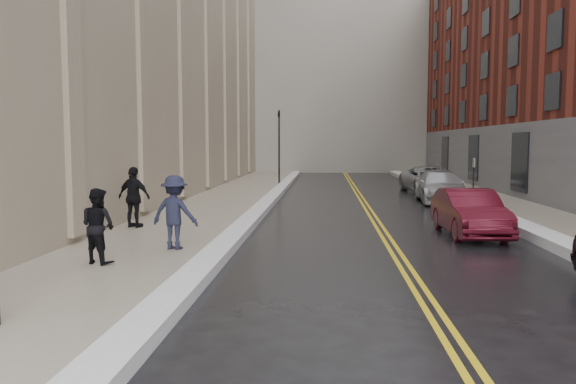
# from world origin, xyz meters

# --- Properties ---
(ground) EXTENTS (160.00, 160.00, 0.00)m
(ground) POSITION_xyz_m (0.00, 0.00, 0.00)
(ground) COLOR black
(ground) RESTS_ON ground
(sidewalk_left) EXTENTS (4.00, 64.00, 0.15)m
(sidewalk_left) POSITION_xyz_m (-4.50, 16.00, 0.07)
(sidewalk_left) COLOR gray
(sidewalk_left) RESTS_ON ground
(sidewalk_right) EXTENTS (3.00, 64.00, 0.15)m
(sidewalk_right) POSITION_xyz_m (9.00, 16.00, 0.07)
(sidewalk_right) COLOR gray
(sidewalk_right) RESTS_ON ground
(lane_stripe_a) EXTENTS (0.12, 64.00, 0.01)m
(lane_stripe_a) POSITION_xyz_m (2.38, 16.00, 0.00)
(lane_stripe_a) COLOR gold
(lane_stripe_a) RESTS_ON ground
(lane_stripe_b) EXTENTS (0.12, 64.00, 0.01)m
(lane_stripe_b) POSITION_xyz_m (2.62, 16.00, 0.00)
(lane_stripe_b) COLOR gold
(lane_stripe_b) RESTS_ON ground
(snow_ridge_left) EXTENTS (0.70, 60.80, 0.26)m
(snow_ridge_left) POSITION_xyz_m (-2.20, 16.00, 0.13)
(snow_ridge_left) COLOR white
(snow_ridge_left) RESTS_ON ground
(snow_ridge_right) EXTENTS (0.85, 60.80, 0.30)m
(snow_ridge_right) POSITION_xyz_m (7.15, 16.00, 0.15)
(snow_ridge_right) COLOR white
(snow_ridge_right) RESTS_ON ground
(traffic_signal) EXTENTS (0.18, 0.15, 5.20)m
(traffic_signal) POSITION_xyz_m (-2.60, 30.00, 3.08)
(traffic_signal) COLOR black
(traffic_signal) RESTS_ON ground
(parking_sign_far) EXTENTS (0.06, 0.35, 2.23)m
(parking_sign_far) POSITION_xyz_m (7.90, 20.00, 1.36)
(parking_sign_far) COLOR black
(parking_sign_far) RESTS_ON ground
(car_maroon) EXTENTS (1.68, 4.55, 1.49)m
(car_maroon) POSITION_xyz_m (5.20, 9.93, 0.74)
(car_maroon) COLOR #450C17
(car_maroon) RESTS_ON ground
(car_silver_near) EXTENTS (2.39, 5.46, 1.56)m
(car_silver_near) POSITION_xyz_m (6.34, 20.18, 0.78)
(car_silver_near) COLOR #AFB2B8
(car_silver_near) RESTS_ON ground
(car_silver_far) EXTENTS (3.19, 5.97, 1.59)m
(car_silver_far) POSITION_xyz_m (6.80, 25.46, 0.80)
(car_silver_far) COLOR #A7ABAF
(car_silver_far) RESTS_ON ground
(pedestrian_a) EXTENTS (1.06, 0.96, 1.77)m
(pedestrian_a) POSITION_xyz_m (-4.72, 4.37, 1.04)
(pedestrian_a) COLOR black
(pedestrian_a) RESTS_ON sidewalk_left
(pedestrian_b) EXTENTS (1.39, 0.97, 1.96)m
(pedestrian_b) POSITION_xyz_m (-3.40, 6.24, 1.13)
(pedestrian_b) COLOR #1B1D32
(pedestrian_b) RESTS_ON sidewalk_left
(pedestrian_c) EXTENTS (1.28, 0.81, 2.03)m
(pedestrian_c) POSITION_xyz_m (-5.78, 9.92, 1.17)
(pedestrian_c) COLOR black
(pedestrian_c) RESTS_ON sidewalk_left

